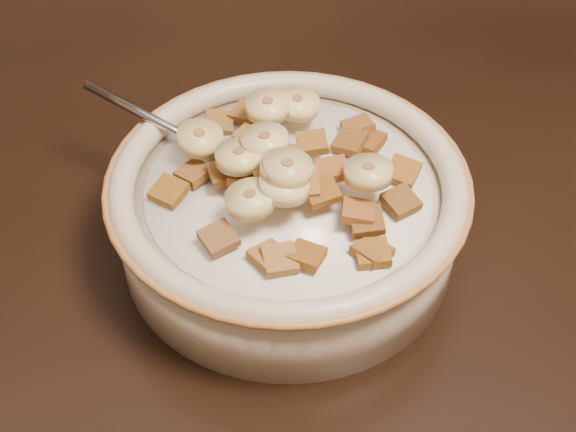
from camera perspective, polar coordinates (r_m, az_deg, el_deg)
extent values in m
cube|color=black|center=(0.70, -5.87, 6.10)|extent=(1.40, 0.90, 0.04)
cylinder|color=#B2A48C|center=(0.55, 0.00, -0.18)|extent=(0.23, 0.23, 0.05)
cylinder|color=white|center=(0.53, 0.00, 1.90)|extent=(0.19, 0.19, 0.00)
ellipsoid|color=#9CA0B2|center=(0.54, -3.37, 3.59)|extent=(0.07, 0.07, 0.01)
cube|color=#9B6B22|center=(0.48, -1.36, -2.90)|extent=(0.03, 0.03, 0.01)
cube|color=brown|center=(0.48, 1.31, -2.82)|extent=(0.03, 0.03, 0.01)
cube|color=brown|center=(0.54, 1.72, 5.22)|extent=(0.02, 0.02, 0.01)
cube|color=brown|center=(0.58, -0.76, 8.01)|extent=(0.02, 0.02, 0.01)
cube|color=brown|center=(0.55, 4.43, 5.29)|extent=(0.03, 0.03, 0.01)
cube|color=brown|center=(0.53, -6.69, 3.06)|extent=(0.03, 0.03, 0.01)
cube|color=brown|center=(0.50, 5.63, -0.35)|extent=(0.02, 0.02, 0.01)
cube|color=brown|center=(0.52, -3.24, 3.48)|extent=(0.03, 0.03, 0.01)
cube|color=olive|center=(0.50, 1.12, 2.21)|extent=(0.03, 0.03, 0.01)
cube|color=brown|center=(0.51, 8.03, 1.04)|extent=(0.02, 0.03, 0.01)
cube|color=brown|center=(0.52, -4.53, 3.12)|extent=(0.02, 0.02, 0.01)
cube|color=brown|center=(0.56, 5.70, 5.34)|extent=(0.03, 0.03, 0.01)
cube|color=#90581B|center=(0.50, 2.43, 1.76)|extent=(0.02, 0.02, 0.01)
cube|color=brown|center=(0.52, -1.86, 4.30)|extent=(0.02, 0.02, 0.01)
cube|color=brown|center=(0.57, 4.98, 6.39)|extent=(0.02, 0.02, 0.01)
cube|color=olive|center=(0.57, -4.94, 6.64)|extent=(0.03, 0.02, 0.01)
cube|color=#9A5825|center=(0.52, 3.09, 3.31)|extent=(0.02, 0.02, 0.01)
cube|color=brown|center=(0.49, 6.01, -2.47)|extent=(0.03, 0.03, 0.01)
cube|color=brown|center=(0.51, -1.49, 3.46)|extent=(0.02, 0.02, 0.01)
cube|color=brown|center=(0.52, -3.17, 2.99)|extent=(0.03, 0.03, 0.01)
cube|color=brown|center=(0.49, -4.96, -1.57)|extent=(0.02, 0.03, 0.01)
cube|color=brown|center=(0.48, -0.60, -3.08)|extent=(0.02, 0.02, 0.01)
cube|color=#9B541F|center=(0.50, 5.00, 0.30)|extent=(0.03, 0.03, 0.01)
cube|color=#92611B|center=(0.52, -8.49, 1.77)|extent=(0.03, 0.03, 0.01)
cube|color=brown|center=(0.58, -3.00, 7.36)|extent=(0.03, 0.03, 0.01)
cube|color=brown|center=(0.54, -2.62, 5.70)|extent=(0.03, 0.03, 0.01)
cube|color=brown|center=(0.54, 8.17, 3.16)|extent=(0.03, 0.03, 0.01)
cube|color=brown|center=(0.51, 0.05, 4.23)|extent=(0.02, 0.02, 0.01)
cube|color=brown|center=(0.48, 6.05, -2.65)|extent=(0.02, 0.02, 0.01)
cylinder|color=#D1BF6F|center=(0.49, -2.70, 1.20)|extent=(0.04, 0.04, 0.01)
cylinder|color=#ECC980|center=(0.57, 0.67, 7.97)|extent=(0.04, 0.04, 0.01)
cylinder|color=beige|center=(0.55, -1.45, 7.81)|extent=(0.04, 0.04, 0.01)
cylinder|color=#FFE086|center=(0.52, -1.67, 5.34)|extent=(0.03, 0.03, 0.01)
cylinder|color=tan|center=(0.54, -6.29, 5.51)|extent=(0.04, 0.04, 0.01)
cylinder|color=tan|center=(0.49, -0.04, 3.40)|extent=(0.04, 0.04, 0.01)
cylinder|color=#EFD07F|center=(0.51, -3.48, 4.24)|extent=(0.04, 0.04, 0.01)
cylinder|color=#FFDF84|center=(0.49, -0.24, 3.35)|extent=(0.04, 0.04, 0.01)
cylinder|color=#D9CA83|center=(0.50, 5.73, 3.11)|extent=(0.04, 0.04, 0.02)
cylinder|color=#FDEDA8|center=(0.49, -0.29, 2.12)|extent=(0.04, 0.04, 0.01)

